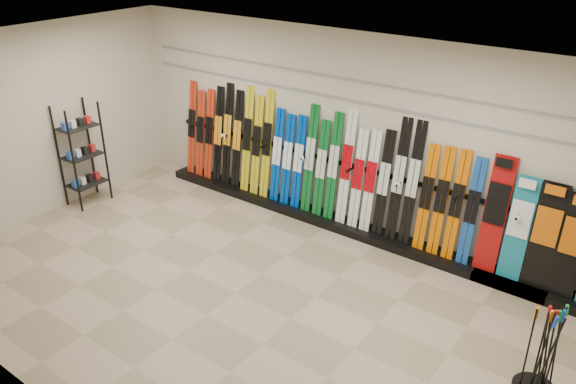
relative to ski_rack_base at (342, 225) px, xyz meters
The scene contains 11 objects.
floor 2.29m from the ski_rack_base, 95.64° to the right, with size 8.00×8.00×0.00m, color gray.
back_wall 1.47m from the ski_rack_base, 135.64° to the left, with size 8.00×8.00×0.00m, color beige.
left_wall 5.01m from the ski_rack_base, 151.65° to the right, with size 5.00×5.00×0.00m, color beige.
ceiling 3.73m from the ski_rack_base, 95.64° to the right, with size 8.00×8.00×0.00m, color silver.
ski_rack_base is the anchor object (origin of this frame).
skis 1.13m from the ski_rack_base, behind, with size 5.37×0.29×1.81m.
snowboards 2.96m from the ski_rack_base, ahead, with size 1.56×0.24×1.59m.
accessory_rack 4.43m from the ski_rack_base, 155.98° to the right, with size 0.40×0.60×1.73m, color black.
ski_poles 3.96m from the ski_rack_base, 30.14° to the right, with size 0.26×0.34×1.18m.
slatwall_rail_0 1.96m from the ski_rack_base, 138.37° to the left, with size 7.60×0.02×0.03m, color gray.
slatwall_rail_1 2.26m from the ski_rack_base, 138.37° to the left, with size 7.60×0.02×0.03m, color gray.
Camera 1 is at (4.08, -4.41, 4.37)m, focal length 35.00 mm.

